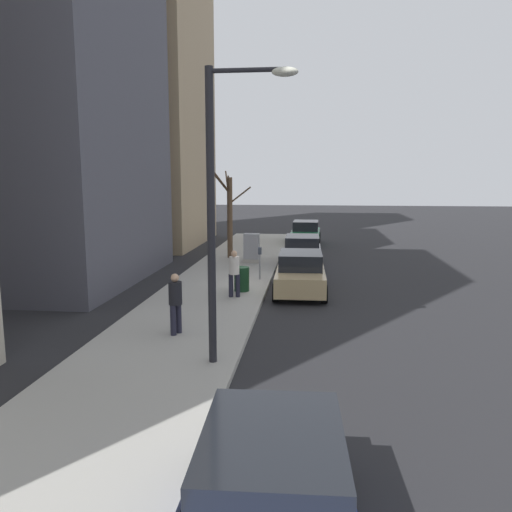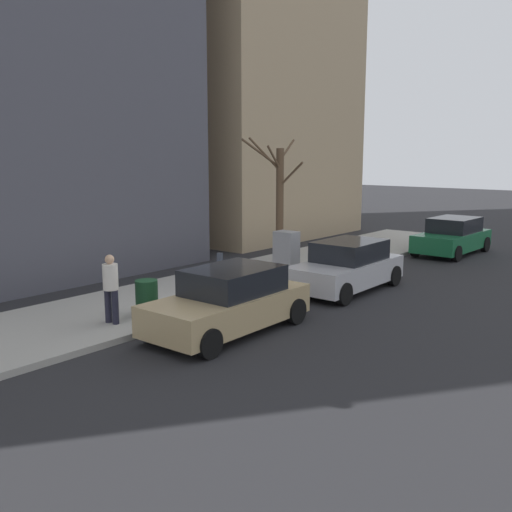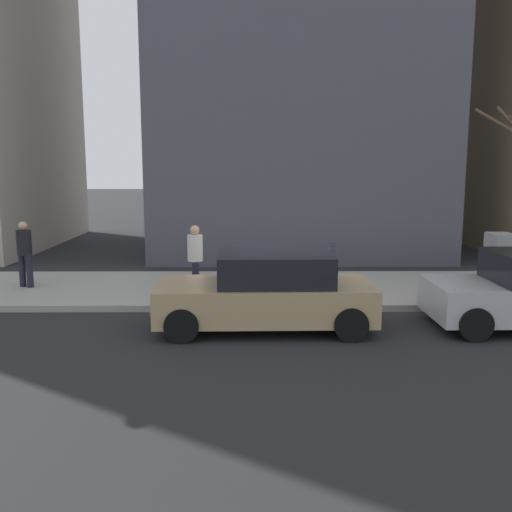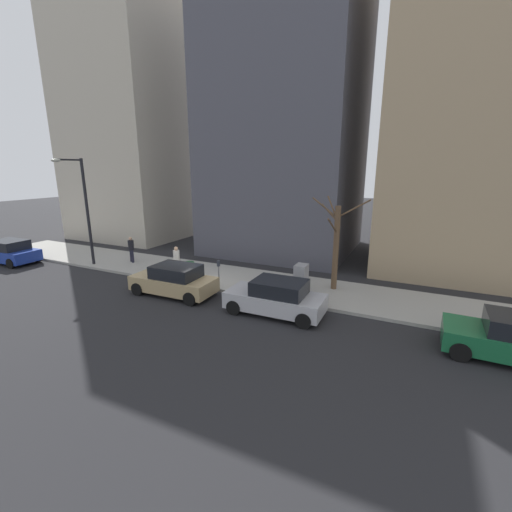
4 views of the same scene
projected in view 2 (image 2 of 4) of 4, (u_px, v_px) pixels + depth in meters
name	position (u px, v px, depth m)	size (l,w,h in m)	color
ground_plane	(202.00, 319.00, 14.48)	(120.00, 120.00, 0.00)	#232326
sidewalk	(150.00, 303.00, 15.73)	(4.00, 36.00, 0.15)	#9E9B93
parked_car_green	(452.00, 237.00, 23.80)	(2.01, 4.24, 1.52)	#196038
parked_car_silver	(347.00, 267.00, 17.43)	(1.95, 4.21, 1.52)	#B7B7BC
parked_car_tan	(229.00, 301.00, 13.31)	(1.98, 4.23, 1.52)	tan
parking_meter	(220.00, 272.00, 15.48)	(0.14, 0.10, 1.35)	slate
utility_box	(286.00, 253.00, 19.19)	(0.83, 0.61, 1.43)	#A8A399
bare_tree	(279.00, 200.00, 20.72)	(2.03, 2.90, 4.60)	brown
trash_bin	(147.00, 298.00, 14.18)	(0.56, 0.56, 0.90)	#14381E
pedestrian_near_meter	(111.00, 285.00, 13.44)	(0.40, 0.36, 1.66)	#1E1E2D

